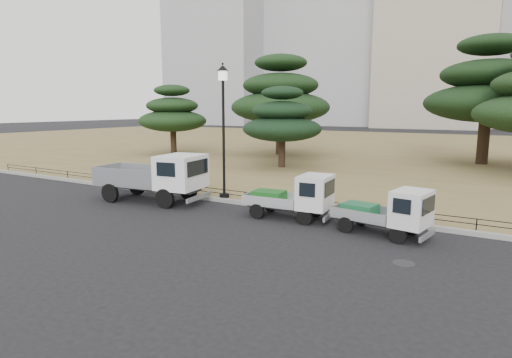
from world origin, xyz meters
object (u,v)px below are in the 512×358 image
Objects in this scene: truck_large at (156,175)px; street_lamp at (223,109)px; tarp_pile at (131,177)px; truck_kei_rear at (388,212)px; truck_kei_front at (295,197)px.

street_lamp is (2.44, 1.75, 2.88)m from truck_large.
street_lamp is 7.02m from tarp_pile.
tarp_pile is at bearing 177.97° from street_lamp.
truck_kei_rear is at bearing -7.08° from truck_large.
truck_kei_front is at bearing -8.61° from tarp_pile.
truck_large is 1.54× the size of truck_kei_front.
tarp_pile is (-6.07, 0.22, -3.52)m from street_lamp.
truck_large is 6.58m from truck_kei_front.
street_lamp reaches higher than truck_kei_front.
truck_kei_front is (6.56, 0.42, -0.34)m from truck_large.
truck_large is at bearing -144.35° from street_lamp.
street_lamp is at bearing 158.54° from truck_kei_front.
truck_large is 10.11m from truck_kei_rear.
street_lamp is (-4.12, 1.33, 3.22)m from truck_kei_front.
tarp_pile is at bearing 167.78° from truck_kei_front.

